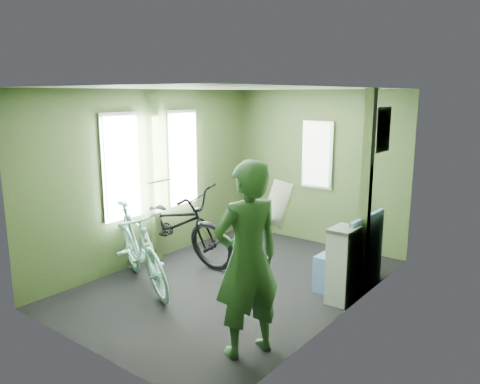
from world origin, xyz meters
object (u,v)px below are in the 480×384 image
at_px(bicycle_black, 174,261).
at_px(bicycle_mint, 141,287).
at_px(bench_seat, 350,265).
at_px(waste_box, 343,265).
at_px(passenger, 247,259).

relative_size(bicycle_black, bicycle_mint, 1.20).
relative_size(bicycle_mint, bench_seat, 1.90).
bearing_deg(bicycle_mint, waste_box, -38.20).
xyz_separation_m(bicycle_black, waste_box, (2.38, 0.22, 0.42)).
bearing_deg(passenger, bicycle_mint, -77.71).
height_order(bicycle_mint, bench_seat, bench_seat).
bearing_deg(waste_box, bicycle_mint, -151.66).
distance_m(bicycle_mint, passenger, 2.06).
distance_m(bicycle_black, waste_box, 2.43).
bearing_deg(bicycle_mint, bench_seat, -27.67).
relative_size(waste_box, bench_seat, 0.94).
bearing_deg(bicycle_black, waste_box, -85.41).
xyz_separation_m(bicycle_black, passenger, (2.18, -1.23, 0.86)).
distance_m(bicycle_mint, bench_seat, 2.48).
height_order(waste_box, bench_seat, bench_seat).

